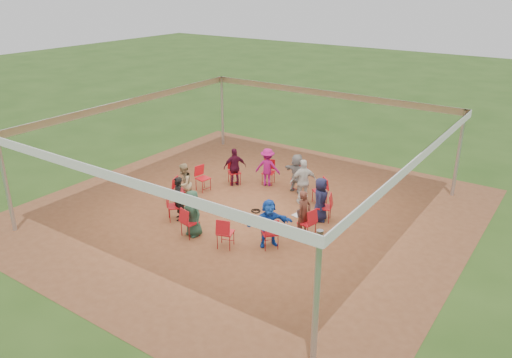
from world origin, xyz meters
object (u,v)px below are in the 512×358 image
Objects in this scene: chair_4 at (268,172)px; chair_11 at (270,233)px; person_seated_1 at (321,199)px; cable_coil at (256,211)px; chair_3 at (299,179)px; chair_8 at (175,206)px; person_seated_3 at (268,167)px; standing_person at (304,182)px; person_seated_8 at (269,223)px; chair_9 at (190,222)px; chair_6 at (203,179)px; person_seated_0 at (304,214)px; person_seated_6 at (178,199)px; person_seated_7 at (193,213)px; chair_7 at (181,191)px; person_seated_2 at (297,173)px; person_seated_5 at (184,184)px; chair_10 at (225,233)px; chair_0 at (307,223)px; person_seated_4 at (235,167)px; laptop at (300,213)px; chair_2 at (320,191)px; chair_1 at (324,207)px; chair_5 at (234,172)px.

chair_4 and chair_11 have the same top height.
person_seated_1 is 2.16m from cable_coil.
chair_8 is at bearing 75.00° from chair_3.
chair_4 is 0.65× the size of person_seated_3.
chair_3 is 0.59× the size of standing_person.
person_seated_8 is at bearing 105.00° from person_seated_3.
chair_9 is 4.15m from standing_person.
chair_6 is at bearing 171.53° from cable_coil.
standing_person is at bearing 41.03° from person_seated_0.
person_seated_8 is (3.17, 0.21, 0.00)m from person_seated_6.
chair_4 is at bearing 150.00° from chair_6.
person_seated_6 is 1.16m from person_seated_7.
chair_7 is at bearing 15.00° from chair_6.
chair_11 is at bearing 59.62° from standing_person.
standing_person is (-1.05, 0.80, 0.07)m from person_seated_1.
person_seated_2 is 1.00× the size of person_seated_5.
person_seated_0 is at bearing 135.00° from person_seated_2.
person_seated_6 reaches higher than chair_8.
chair_3 is at bearing 75.00° from chair_10.
person_seated_4 is at bearing 75.40° from chair_0.
person_seated_5 is at bearing 30.00° from person_seated_4.
person_seated_4 reaches higher than chair_3.
person_seated_2 reaches higher than laptop.
person_seated_0 is 2.26m from standing_person.
chair_8 is 3.87m from laptop.
chair_6 is (-3.88, -1.32, 0.00)m from chair_2.
person_seated_1 is 3.89m from person_seated_7.
person_seated_8 reaches higher than cable_coil.
chair_4 is 0.65× the size of person_seated_1.
chair_8 is at bearing 43.51° from person_seated_4.
chair_4 is 0.65× the size of person_seated_4.
chair_0 is at bearing 165.00° from chair_1.
person_seated_2 is 1.00× the size of person_seated_3.
chair_10 is at bearing -75.84° from cable_coil.
person_seated_8 is (2.45, -3.72, 0.25)m from chair_4.
chair_1 is 0.59× the size of standing_person.
person_seated_5 is (-4.37, -1.49, 0.25)m from chair_1.
person_seated_6 is at bearing 46.49° from chair_5.
person_seated_8 is at bearing 150.00° from person_seated_1.
person_seated_6 is at bearing 15.00° from person_seated_5.
chair_1 is 4.57m from chair_8.
chair_6 is 1.00× the size of chair_11.
chair_10 is (3.08, -2.70, 0.00)m from chair_6.
chair_7 is 1.00× the size of chair_8.
person_seated_0 reaches higher than chair_0.
chair_3 is 0.65× the size of person_seated_6.
chair_8 is 3.27m from person_seated_8.
cable_coil is at bearing 86.43° from chair_9.
laptop is at bearing 90.00° from chair_0.
person_seated_1 and person_seated_7 have the same top height.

